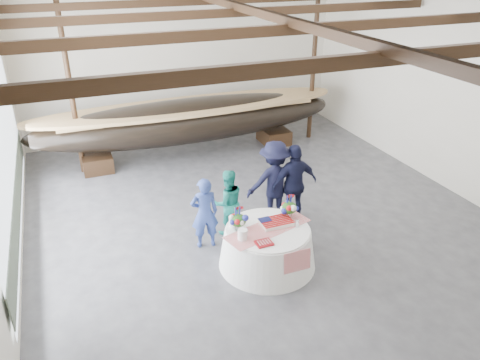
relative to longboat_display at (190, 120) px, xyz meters
name	(u,v)px	position (x,y,z in m)	size (l,w,h in m)	color
floor	(261,217)	(0.44, -4.04, -1.07)	(10.00, 12.00, 0.01)	#3D3D42
wall_back	(184,63)	(0.44, 1.96, 1.18)	(10.00, 0.02, 4.50)	silver
wall_right	(452,98)	(5.44, -4.04, 1.18)	(0.02, 12.00, 4.50)	silver
ceiling	(265,8)	(0.44, -4.04, 3.43)	(10.00, 12.00, 0.01)	white
pavilion_structure	(250,30)	(0.44, -3.32, 2.93)	(9.80, 11.76, 4.50)	black
open_bay	(6,160)	(-4.51, -3.04, 0.75)	(0.03, 7.00, 3.20)	silver
longboat_display	(190,120)	(0.00, 0.00, 0.00)	(8.96, 1.79, 1.68)	black
banquet_table	(267,247)	(-0.16, -5.68, -0.67)	(1.85, 1.85, 0.80)	white
tabletop_items	(264,218)	(-0.18, -5.52, -0.13)	(1.80, 1.03, 0.40)	red
guest_woman_blue	(205,213)	(-1.06, -4.63, -0.31)	(0.56, 0.37, 1.53)	navy
guest_woman_teal	(228,202)	(-0.47, -4.34, -0.34)	(0.71, 0.55, 1.46)	#1A8676
guest_man_left	(274,182)	(0.67, -4.21, -0.14)	(1.21, 0.69, 1.87)	black
guest_man_right	(294,184)	(1.05, -4.41, -0.16)	(1.06, 0.44, 1.82)	black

